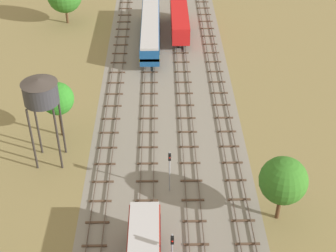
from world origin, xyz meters
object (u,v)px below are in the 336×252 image
object	(u,v)px
diesel_railcar_left_mid	(150,28)
water_tower	(40,93)
signal_post_nearest	(170,167)
signal_post_near	(172,252)
freight_boxcar_centre_left_midfar	(180,20)

from	to	relation	value
diesel_railcar_left_mid	water_tower	world-z (taller)	water_tower
signal_post_nearest	signal_post_near	xyz separation A→B (m)	(0.00, -11.30, 0.23)
water_tower	signal_post_near	world-z (taller)	water_tower
diesel_railcar_left_mid	signal_post_nearest	xyz separation A→B (m)	(2.43, -35.16, 0.75)
diesel_railcar_left_mid	freight_boxcar_centre_left_midfar	bearing A→B (deg)	37.34
water_tower	freight_boxcar_centre_left_midfar	bearing A→B (deg)	64.60
signal_post_near	water_tower	bearing A→B (deg)	128.85
water_tower	signal_post_nearest	distance (m)	15.62
signal_post_nearest	signal_post_near	world-z (taller)	signal_post_near
diesel_railcar_left_mid	signal_post_nearest	bearing A→B (deg)	-86.05
water_tower	signal_post_nearest	size ratio (longest dim) A/B	2.05
freight_boxcar_centre_left_midfar	signal_post_nearest	bearing A→B (deg)	-93.58
diesel_railcar_left_mid	signal_post_nearest	size ratio (longest dim) A/B	3.90
water_tower	signal_post_near	distance (m)	22.16
signal_post_nearest	signal_post_near	size ratio (longest dim) A/B	0.93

